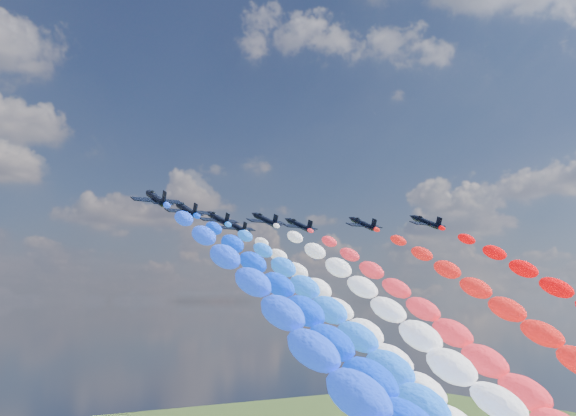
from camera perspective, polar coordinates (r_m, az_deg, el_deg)
jet_0 at (r=125.85m, az=-10.81°, el=0.79°), size 9.70×12.72×6.68m
trail_0 at (r=79.55m, az=3.83°, el=-15.70°), size 6.77×101.73×62.01m
jet_1 at (r=140.21m, az=-8.37°, el=-0.13°), size 9.25×12.40×6.68m
trail_1 at (r=94.87m, az=5.19°, el=-14.39°), size 6.77×101.73×62.01m
jet_2 at (r=154.36m, az=-5.80°, el=-0.86°), size 9.12×12.30×6.68m
trail_2 at (r=110.18m, az=7.04°, el=-13.43°), size 6.77×101.73×62.01m
jet_3 at (r=156.14m, az=-1.90°, el=-0.97°), size 9.18×12.34×6.68m
trail_3 at (r=114.33m, az=12.21°, el=-13.11°), size 6.77×101.73×62.01m
jet_4 at (r=171.01m, az=-4.27°, el=-1.55°), size 9.18×12.35×6.68m
trail_4 at (r=127.40m, az=7.40°, el=-12.64°), size 6.77×101.73×62.01m
jet_5 at (r=166.81m, az=0.91°, el=-1.41°), size 9.61×12.65×6.68m
trail_5 at (r=126.58m, az=14.71°, el=-12.49°), size 6.77×101.73×62.01m
jet_6 at (r=165.07m, az=6.20°, el=-1.30°), size 9.60×12.64×6.68m
trail_6 at (r=128.66m, az=21.72°, el=-12.12°), size 6.77×101.73×62.01m
jet_7 at (r=163.97m, az=11.32°, el=-1.15°), size 9.54×12.60×6.68m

